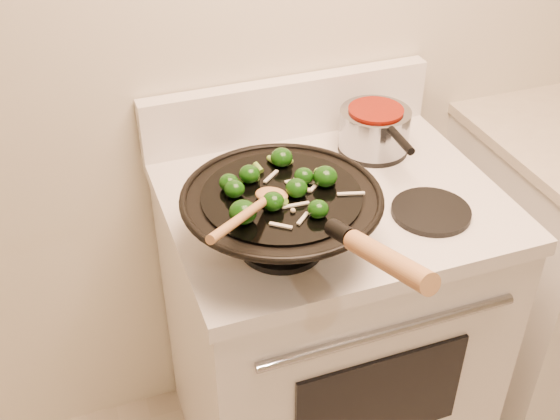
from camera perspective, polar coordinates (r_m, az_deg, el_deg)
name	(u,v)px	position (r m, az deg, el deg)	size (l,w,h in m)	color
stove	(324,328)	(1.95, 3.60, -9.59)	(0.78, 0.67, 1.08)	white
wok	(283,218)	(1.44, 0.23, -0.62)	(0.41, 0.69, 0.28)	black
stirfry	(276,186)	(1.40, -0.30, 1.93)	(0.29, 0.25, 0.05)	#0E3808
wooden_spoon	(256,207)	(1.32, -1.96, 0.28)	(0.23, 0.26, 0.11)	#B07645
saucepan	(375,128)	(1.81, 7.71, 6.63)	(0.18, 0.29, 0.11)	gray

